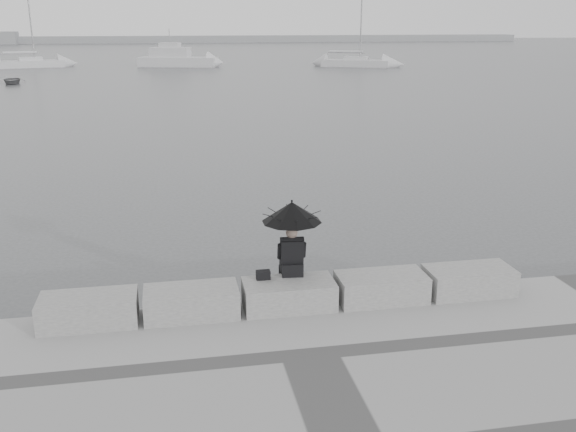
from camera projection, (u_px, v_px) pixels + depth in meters
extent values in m
plane|color=#404345|center=(284.00, 322.00, 11.92)|extent=(360.00, 360.00, 0.00)
cube|color=slate|center=(89.00, 310.00, 10.68)|extent=(1.60, 0.80, 0.50)
cube|color=slate|center=(192.00, 302.00, 10.98)|extent=(1.60, 0.80, 0.50)
cube|color=slate|center=(289.00, 295.00, 11.28)|extent=(1.60, 0.80, 0.50)
cube|color=slate|center=(381.00, 288.00, 11.58)|extent=(1.60, 0.80, 0.50)
cube|color=slate|center=(469.00, 281.00, 11.88)|extent=(1.60, 0.80, 0.50)
sphere|color=#726056|center=(292.00, 233.00, 11.32)|extent=(0.21, 0.21, 0.21)
cylinder|color=black|center=(292.00, 229.00, 11.29)|extent=(0.02, 0.02, 1.00)
cone|color=black|center=(292.00, 212.00, 11.20)|extent=(1.07, 1.07, 0.36)
sphere|color=black|center=(292.00, 201.00, 11.14)|extent=(0.04, 0.04, 0.04)
cube|color=black|center=(263.00, 275.00, 11.29)|extent=(0.25, 0.14, 0.16)
cube|color=gray|center=(171.00, 39.00, 157.32)|extent=(180.00, 6.00, 1.60)
cube|color=silver|center=(31.00, 64.00, 75.56)|extent=(7.75, 4.31, 0.90)
cube|color=silver|center=(31.00, 59.00, 75.38)|extent=(2.92, 2.24, 0.50)
cylinder|color=gray|center=(25.00, 7.00, 73.67)|extent=(0.16, 0.16, 12.00)
cylinder|color=gray|center=(30.00, 54.00, 75.19)|extent=(4.02, 1.22, 0.10)
cube|color=silver|center=(356.00, 64.00, 76.87)|extent=(8.26, 5.79, 0.90)
cube|color=silver|center=(356.00, 59.00, 76.69)|extent=(3.24, 2.70, 0.50)
cylinder|color=gray|center=(357.00, 7.00, 74.98)|extent=(0.16, 0.16, 12.00)
cylinder|color=gray|center=(356.00, 53.00, 76.50)|extent=(4.08, 2.14, 0.10)
cube|color=silver|center=(178.00, 62.00, 76.94)|extent=(9.65, 5.45, 1.20)
cube|color=silver|center=(178.00, 53.00, 76.62)|extent=(5.07, 3.49, 1.20)
cube|color=silver|center=(177.00, 45.00, 76.35)|extent=(2.68, 2.22, 0.60)
cylinder|color=gray|center=(177.00, 36.00, 76.03)|extent=(0.08, 0.08, 1.60)
imported|color=slate|center=(12.00, 81.00, 56.26)|extent=(3.35, 1.72, 0.54)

